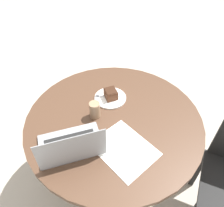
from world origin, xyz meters
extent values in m
plane|color=#B7AD9E|center=(0.00, 0.00, 0.00)|extent=(12.00, 12.00, 0.00)
cylinder|color=#4C3323|center=(0.00, 0.00, 0.01)|extent=(0.59, 0.59, 0.02)
cylinder|color=#4C3323|center=(0.00, 0.00, 0.36)|extent=(0.09, 0.09, 0.68)
cylinder|color=#4C3323|center=(0.00, 0.00, 0.72)|extent=(1.10, 1.10, 0.03)
cube|color=black|center=(0.50, 0.42, 0.22)|extent=(0.05, 0.05, 0.44)
cube|color=white|center=(0.20, -0.12, 0.73)|extent=(0.34, 0.28, 0.00)
cylinder|color=white|center=(-0.14, 0.11, 0.74)|extent=(0.21, 0.21, 0.01)
cube|color=brown|center=(-0.14, 0.11, 0.77)|extent=(0.11, 0.10, 0.06)
cube|color=#351E13|center=(-0.14, 0.11, 0.81)|extent=(0.10, 0.10, 0.00)
cube|color=silver|center=(-0.16, 0.10, 0.75)|extent=(0.13, 0.13, 0.00)
cube|color=silver|center=(-0.21, 0.05, 0.75)|extent=(0.04, 0.04, 0.00)
cylinder|color=#997556|center=(-0.09, -0.07, 0.79)|extent=(0.07, 0.07, 0.11)
cube|color=gray|center=(-0.02, -0.31, 0.74)|extent=(0.35, 0.40, 0.02)
cube|color=black|center=(-0.02, -0.31, 0.75)|extent=(0.24, 0.31, 0.00)
cube|color=gray|center=(0.08, -0.36, 0.85)|extent=(0.16, 0.31, 0.19)
cube|color=black|center=(0.08, -0.36, 0.85)|extent=(0.15, 0.29, 0.18)
camera|label=1|loc=(0.64, -0.64, 1.74)|focal=35.00mm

